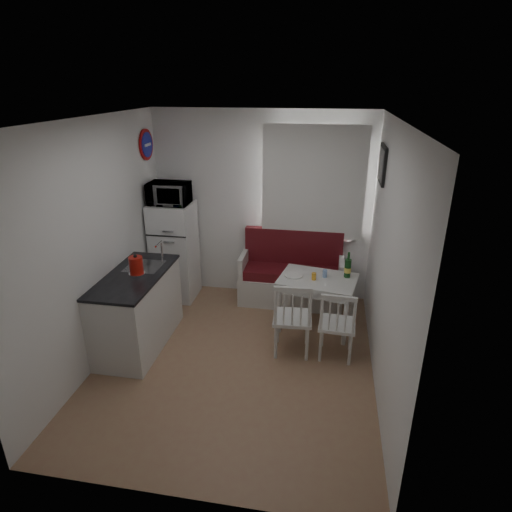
{
  "coord_description": "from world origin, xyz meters",
  "views": [
    {
      "loc": [
        0.91,
        -3.91,
        2.92
      ],
      "look_at": [
        0.14,
        0.5,
        1.08
      ],
      "focal_mm": 30.0,
      "sensor_mm": 36.0,
      "label": 1
    }
  ],
  "objects": [
    {
      "name": "plate",
      "position": [
        0.54,
        0.88,
        0.7
      ],
      "size": [
        0.23,
        0.23,
        0.02
      ],
      "primitive_type": "cylinder",
      "color": "white",
      "rests_on": "dining_table"
    },
    {
      "name": "kitchen_counter",
      "position": [
        -1.2,
        0.16,
        0.46
      ],
      "size": [
        0.62,
        1.32,
        1.16
      ],
      "color": "silver",
      "rests_on": "floor"
    },
    {
      "name": "dining_table",
      "position": [
        0.84,
        0.86,
        0.61
      ],
      "size": [
        1.02,
        0.79,
        0.69
      ],
      "rotation": [
        0.0,
        0.0,
        -0.18
      ],
      "color": "silver",
      "rests_on": "floor"
    },
    {
      "name": "wall_left",
      "position": [
        -1.5,
        0.0,
        1.3
      ],
      "size": [
        0.02,
        3.5,
        2.6
      ],
      "primitive_type": "cube",
      "color": "white",
      "rests_on": "floor"
    },
    {
      "name": "fridge",
      "position": [
        -1.18,
        1.4,
        0.7
      ],
      "size": [
        0.56,
        0.56,
        1.39
      ],
      "primitive_type": "cube",
      "color": "white",
      "rests_on": "floor"
    },
    {
      "name": "wine_bottle",
      "position": [
        1.19,
        0.96,
        0.85
      ],
      "size": [
        0.08,
        0.08,
        0.33
      ],
      "primitive_type": null,
      "color": "#15441A",
      "rests_on": "dining_table"
    },
    {
      "name": "wall_back",
      "position": [
        0.0,
        1.75,
        1.3
      ],
      "size": [
        3.0,
        0.02,
        2.6
      ],
      "primitive_type": "cube",
      "color": "white",
      "rests_on": "floor"
    },
    {
      "name": "wall_front",
      "position": [
        0.0,
        -1.75,
        1.3
      ],
      "size": [
        3.0,
        0.02,
        2.6
      ],
      "primitive_type": "cube",
      "color": "white",
      "rests_on": "floor"
    },
    {
      "name": "wall_sign",
      "position": [
        -1.47,
        1.45,
        2.15
      ],
      "size": [
        0.03,
        0.4,
        0.4
      ],
      "primitive_type": "cylinder",
      "rotation": [
        0.0,
        1.57,
        0.0
      ],
      "color": "#1A229E",
      "rests_on": "wall_left"
    },
    {
      "name": "bench",
      "position": [
        0.47,
        1.51,
        0.34
      ],
      "size": [
        1.43,
        0.55,
        1.02
      ],
      "color": "silver",
      "rests_on": "floor"
    },
    {
      "name": "drinking_glass_blue",
      "position": [
        0.92,
        0.91,
        0.73
      ],
      "size": [
        0.06,
        0.06,
        0.09
      ],
      "primitive_type": "cylinder",
      "color": "#87ACE7",
      "rests_on": "dining_table"
    },
    {
      "name": "kettle",
      "position": [
        -1.15,
        0.14,
        1.02
      ],
      "size": [
        0.18,
        0.18,
        0.24
      ],
      "primitive_type": "cylinder",
      "color": "#B5170E",
      "rests_on": "kitchen_counter"
    },
    {
      "name": "microwave",
      "position": [
        -1.18,
        1.35,
        1.54
      ],
      "size": [
        0.53,
        0.36,
        0.29
      ],
      "primitive_type": "imported",
      "color": "white",
      "rests_on": "fridge"
    },
    {
      "name": "picture_frame",
      "position": [
        1.48,
        1.1,
        2.05
      ],
      "size": [
        0.04,
        0.52,
        0.42
      ],
      "primitive_type": "cube",
      "color": "black",
      "rests_on": "wall_right"
    },
    {
      "name": "chair_right",
      "position": [
        1.09,
        0.21,
        0.52
      ],
      "size": [
        0.42,
        0.4,
        0.45
      ],
      "rotation": [
        0.0,
        0.0,
        -0.05
      ],
      "color": "silver",
      "rests_on": "floor"
    },
    {
      "name": "wall_right",
      "position": [
        1.5,
        0.0,
        1.3
      ],
      "size": [
        0.02,
        3.5,
        2.6
      ],
      "primitive_type": "cube",
      "color": "white",
      "rests_on": "floor"
    },
    {
      "name": "drinking_glass_orange",
      "position": [
        0.79,
        0.81,
        0.73
      ],
      "size": [
        0.05,
        0.05,
        0.09
      ],
      "primitive_type": "cylinder",
      "color": "#FAAC29",
      "rests_on": "dining_table"
    },
    {
      "name": "ceiling",
      "position": [
        0.0,
        0.0,
        2.6
      ],
      "size": [
        3.0,
        3.5,
        0.02
      ],
      "primitive_type": "cube",
      "color": "white",
      "rests_on": "wall_back"
    },
    {
      "name": "curtain",
      "position": [
        0.7,
        1.65,
        1.68
      ],
      "size": [
        1.35,
        0.02,
        1.5
      ],
      "primitive_type": "cube",
      "color": "white",
      "rests_on": "wall_back"
    },
    {
      "name": "window",
      "position": [
        0.7,
        1.72,
        1.62
      ],
      "size": [
        1.22,
        0.06,
        1.47
      ],
      "primitive_type": "cube",
      "color": "silver",
      "rests_on": "wall_back"
    },
    {
      "name": "floor",
      "position": [
        0.0,
        0.0,
        0.0
      ],
      "size": [
        3.0,
        3.5,
        0.02
      ],
      "primitive_type": "cube",
      "color": "#9B6D52",
      "rests_on": "ground"
    },
    {
      "name": "chair_left",
      "position": [
        0.59,
        0.2,
        0.57
      ],
      "size": [
        0.45,
        0.44,
        0.49
      ],
      "rotation": [
        0.0,
        0.0,
        0.06
      ],
      "color": "silver",
      "rests_on": "floor"
    }
  ]
}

